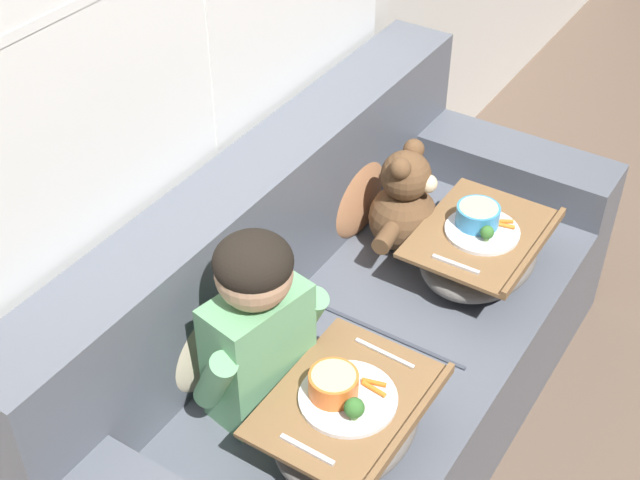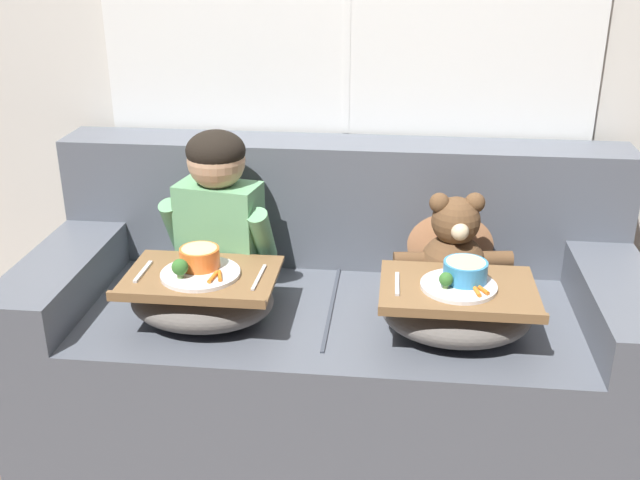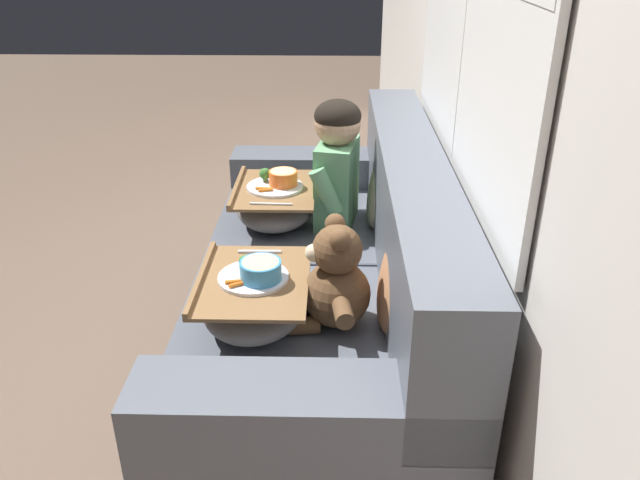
{
  "view_description": "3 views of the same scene",
  "coord_description": "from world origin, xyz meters",
  "px_view_note": "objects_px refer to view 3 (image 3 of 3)",
  "views": [
    {
      "loc": [
        -1.61,
        -0.9,
        2.25
      ],
      "look_at": [
        -0.09,
        0.08,
        0.8
      ],
      "focal_mm": 50.0,
      "sensor_mm": 36.0,
      "label": 1
    },
    {
      "loc": [
        0.19,
        -2.17,
        1.59
      ],
      "look_at": [
        -0.04,
        -0.02,
        0.68
      ],
      "focal_mm": 42.0,
      "sensor_mm": 36.0,
      "label": 2
    },
    {
      "loc": [
        2.06,
        0.06,
        1.61
      ],
      "look_at": [
        0.13,
        0.01,
        0.64
      ],
      "focal_mm": 35.0,
      "sensor_mm": 36.0,
      "label": 3
    }
  ],
  "objects_px": {
    "couch": "(333,296)",
    "child_figure": "(337,158)",
    "throw_pillow_behind_teddy": "(398,277)",
    "lap_tray_child": "(276,203)",
    "throw_pillow_behind_child": "(382,186)",
    "teddy_bear": "(335,282)",
    "lap_tray_teddy": "(255,298)"
  },
  "relations": [
    {
      "from": "couch",
      "to": "child_figure",
      "type": "xyz_separation_m",
      "value": [
        -0.38,
        0.01,
        0.43
      ]
    },
    {
      "from": "throw_pillow_behind_teddy",
      "to": "child_figure",
      "type": "xyz_separation_m",
      "value": [
        -0.76,
        -0.19,
        0.12
      ]
    },
    {
      "from": "throw_pillow_behind_teddy",
      "to": "lap_tray_child",
      "type": "relative_size",
      "value": 0.82
    },
    {
      "from": "throw_pillow_behind_child",
      "to": "child_figure",
      "type": "relative_size",
      "value": 0.7
    },
    {
      "from": "throw_pillow_behind_child",
      "to": "teddy_bear",
      "type": "relative_size",
      "value": 0.96
    },
    {
      "from": "teddy_bear",
      "to": "child_figure",
      "type": "bearing_deg",
      "value": 179.7
    },
    {
      "from": "lap_tray_child",
      "to": "throw_pillow_behind_teddy",
      "type": "bearing_deg",
      "value": 30.51
    },
    {
      "from": "lap_tray_child",
      "to": "lap_tray_teddy",
      "type": "height_order",
      "value": "lap_tray_child"
    },
    {
      "from": "throw_pillow_behind_child",
      "to": "teddy_bear",
      "type": "height_order",
      "value": "same"
    },
    {
      "from": "teddy_bear",
      "to": "lap_tray_child",
      "type": "relative_size",
      "value": 0.85
    },
    {
      "from": "child_figure",
      "to": "teddy_bear",
      "type": "xyz_separation_m",
      "value": [
        0.77,
        -0.0,
        -0.14
      ]
    },
    {
      "from": "throw_pillow_behind_teddy",
      "to": "child_figure",
      "type": "bearing_deg",
      "value": -165.98
    },
    {
      "from": "couch",
      "to": "child_figure",
      "type": "relative_size",
      "value": 3.67
    },
    {
      "from": "couch",
      "to": "lap_tray_child",
      "type": "xyz_separation_m",
      "value": [
        -0.38,
        -0.25,
        0.22
      ]
    },
    {
      "from": "couch",
      "to": "throw_pillow_behind_teddy",
      "type": "xyz_separation_m",
      "value": [
        0.38,
        0.2,
        0.31
      ]
    },
    {
      "from": "couch",
      "to": "child_figure",
      "type": "bearing_deg",
      "value": 178.46
    },
    {
      "from": "couch",
      "to": "teddy_bear",
      "type": "distance_m",
      "value": 0.48
    },
    {
      "from": "teddy_bear",
      "to": "lap_tray_child",
      "type": "xyz_separation_m",
      "value": [
        -0.77,
        -0.26,
        -0.06
      ]
    },
    {
      "from": "throw_pillow_behind_child",
      "to": "throw_pillow_behind_teddy",
      "type": "height_order",
      "value": "throw_pillow_behind_teddy"
    },
    {
      "from": "child_figure",
      "to": "lap_tray_child",
      "type": "bearing_deg",
      "value": -90.09
    },
    {
      "from": "throw_pillow_behind_child",
      "to": "lap_tray_teddy",
      "type": "bearing_deg",
      "value": -30.51
    },
    {
      "from": "child_figure",
      "to": "teddy_bear",
      "type": "height_order",
      "value": "child_figure"
    },
    {
      "from": "couch",
      "to": "lap_tray_teddy",
      "type": "distance_m",
      "value": 0.51
    },
    {
      "from": "throw_pillow_behind_teddy",
      "to": "lap_tray_child",
      "type": "xyz_separation_m",
      "value": [
        -0.77,
        -0.45,
        -0.08
      ]
    },
    {
      "from": "throw_pillow_behind_child",
      "to": "couch",
      "type": "bearing_deg",
      "value": -27.77
    },
    {
      "from": "throw_pillow_behind_child",
      "to": "lap_tray_child",
      "type": "relative_size",
      "value": 0.82
    },
    {
      "from": "throw_pillow_behind_child",
      "to": "child_figure",
      "type": "distance_m",
      "value": 0.23
    },
    {
      "from": "lap_tray_child",
      "to": "lap_tray_teddy",
      "type": "distance_m",
      "value": 0.77
    },
    {
      "from": "child_figure",
      "to": "teddy_bear",
      "type": "bearing_deg",
      "value": -0.3
    },
    {
      "from": "throw_pillow_behind_child",
      "to": "lap_tray_child",
      "type": "bearing_deg",
      "value": -90.08
    },
    {
      "from": "throw_pillow_behind_child",
      "to": "lap_tray_teddy",
      "type": "xyz_separation_m",
      "value": [
        0.77,
        -0.45,
        -0.08
      ]
    },
    {
      "from": "lap_tray_child",
      "to": "child_figure",
      "type": "bearing_deg",
      "value": 89.91
    }
  ]
}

